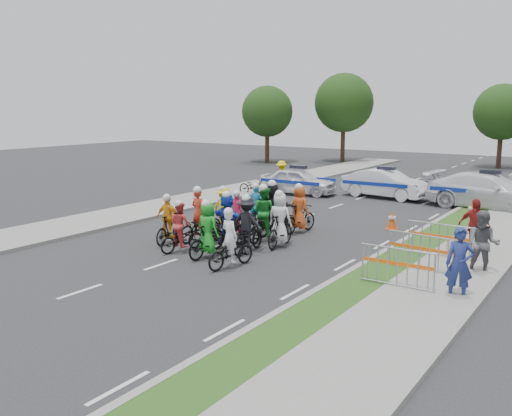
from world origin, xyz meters
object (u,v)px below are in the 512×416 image
Objects in this scene: spectator_2 at (474,226)px; tree_0 at (267,112)px; rider_3 at (169,224)px; rider_4 at (247,230)px; rider_2 at (181,232)px; spectator_1 at (483,244)px; barrier_0 at (397,269)px; cone_1 at (472,211)px; rider_11 at (273,212)px; rider_13 at (299,213)px; rider_12 at (257,213)px; tree_4 at (502,112)px; rider_1 at (208,235)px; tree_3 at (344,103)px; rider_10 at (224,213)px; spectator_0 at (459,264)px; cone_0 at (392,220)px; rider_7 at (280,225)px; rider_8 at (264,220)px; rider_0 at (230,248)px; barrier_2 at (439,241)px; parked_bike at (253,186)px; rider_6 at (199,223)px; police_car_1 at (385,184)px; marshal_hiviz at (282,176)px; barrier_1 at (420,254)px; rider_9 at (238,219)px; police_car_2 at (489,191)px.

tree_0 is at bearing 144.12° from spectator_2.
rider_4 reaches higher than rider_3.
spectator_1 reaches higher than rider_2.
cone_1 is at bearing 93.52° from barrier_0.
rider_11 is 1.07m from rider_13.
rider_12 is 28.61m from tree_4.
rider_3 reaches higher than barrier_0.
rider_13 is 0.93× the size of barrier_0.
rider_1 is 32.36m from tree_3.
tree_0 reaches higher than rider_10.
cone_0 is (-4.22, 6.93, -0.56)m from spectator_0.
rider_10 is 8.54m from barrier_0.
tree_0 is (-12.41, 25.86, 3.51)m from rider_3.
rider_7 is 0.96× the size of rider_8.
rider_0 is 0.29× the size of tree_0.
barrier_2 reaches higher than parked_bike.
cone_0 is (5.17, 3.83, -0.34)m from rider_10.
cone_0 is at bearing -125.01° from rider_6.
police_car_1 is 5.70m from marshal_hiviz.
rider_2 reaches higher than police_car_1.
tree_3 is (-8.01, 28.96, 4.25)m from rider_6.
barrier_1 is 32.89m from tree_3.
rider_12 is at bearing 164.22° from spectator_1.
police_car_1 is at bearing -65.05° from parked_bike.
rider_7 is at bearing -157.58° from rider_6.
rider_13 is at bearing 153.66° from barrier_1.
rider_9 is 0.27× the size of tree_4.
rider_4 is 1.05× the size of spectator_1.
barrier_1 is (7.90, -1.36, -0.12)m from rider_10.
barrier_1 is (6.03, -1.82, -0.29)m from rider_11.
rider_7 reaches higher than rider_1.
rider_1 is at bearing -147.63° from barrier_2.
tree_3 reaches higher than barrier_0.
rider_1 reaches higher than rider_3.
rider_4 is at bearing -61.71° from rider_0.
rider_11 reaches higher than marshal_hiviz.
rider_3 is 0.31× the size of police_car_2.
rider_8 is at bearing 171.64° from barrier_1.
spectator_1 is (7.55, 2.66, 0.20)m from rider_1.
rider_4 is 5.47m from barrier_0.
rider_13 is 6.16m from spectator_2.
spectator_0 is at bearing 165.27° from rider_10.
rider_13 is at bearing 159.34° from spectator_1.
spectator_0 reaches higher than marshal_hiviz.
cone_1 is 0.11× the size of tree_0.
tree_0 is at bearing -73.81° from rider_3.
marshal_hiviz is 2.07m from parked_bike.
parked_bike is at bearing -34.79° from rider_13.
barrier_2 is at bearing -51.16° from cone_0.
barrier_1 is at bearing 135.09° from marshal_hiviz.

